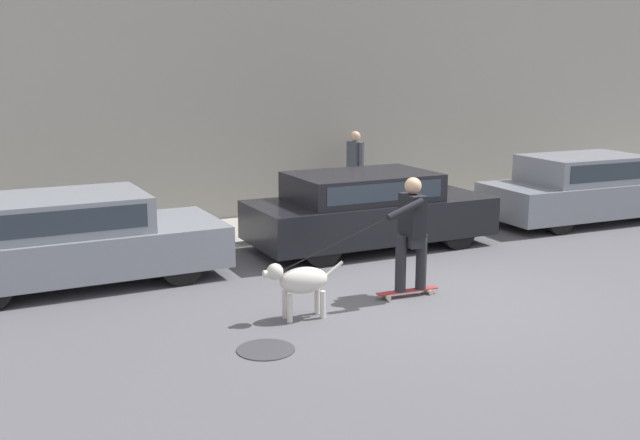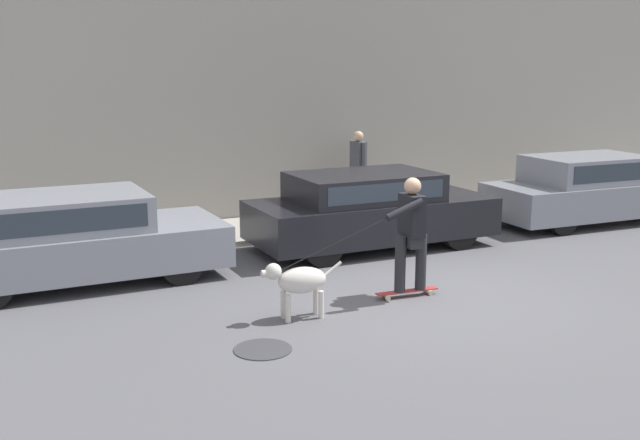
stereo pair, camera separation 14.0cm
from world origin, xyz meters
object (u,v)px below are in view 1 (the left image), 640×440
object	(u,v)px
parked_car_0	(75,240)
pedestrian_with_bag	(355,167)
dog	(301,281)
skateboarder	(411,229)
parked_car_1	(368,210)
parked_car_2	(587,189)

from	to	relation	value
parked_car_0	pedestrian_with_bag	size ratio (longest dim) A/B	2.48
dog	skateboarder	world-z (taller)	skateboarder
parked_car_1	pedestrian_with_bag	world-z (taller)	pedestrian_with_bag
parked_car_2	skateboarder	size ratio (longest dim) A/B	1.77
dog	pedestrian_with_bag	bearing A→B (deg)	-120.78
parked_car_0	skateboarder	world-z (taller)	skateboarder
parked_car_2	dog	world-z (taller)	parked_car_2
parked_car_0	pedestrian_with_bag	bearing A→B (deg)	21.27
parked_car_1	parked_car_2	world-z (taller)	parked_car_2
parked_car_1	parked_car_2	xyz separation A→B (m)	(5.06, 0.00, -0.01)
parked_car_2	dog	size ratio (longest dim) A/B	4.15
parked_car_0	dog	size ratio (longest dim) A/B	3.92
parked_car_2	pedestrian_with_bag	world-z (taller)	pedestrian_with_bag
parked_car_2	pedestrian_with_bag	size ratio (longest dim) A/B	2.62
parked_car_0	skateboarder	distance (m)	4.83
parked_car_1	dog	xyz separation A→B (m)	(-2.57, -2.85, -0.17)
dog	parked_car_1	bearing A→B (deg)	-128.37
dog	parked_car_2	bearing A→B (deg)	-155.82
skateboarder	parked_car_0	bearing A→B (deg)	-30.03
parked_car_1	dog	bearing A→B (deg)	-132.19
dog	parked_car_0	bearing A→B (deg)	-47.57
parked_car_0	parked_car_2	size ratio (longest dim) A/B	0.95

